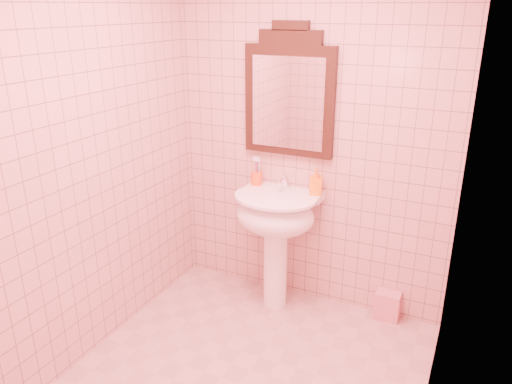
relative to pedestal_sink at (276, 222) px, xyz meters
The scene contains 8 objects.
floor 1.10m from the pedestal_sink, 79.96° to the right, with size 2.20×2.20×0.00m, color tan.
back_wall 0.65m from the pedestal_sink, 56.02° to the left, with size 2.00×0.02×2.50m, color #CD9A8F.
pedestal_sink is the anchor object (origin of this frame).
faucet 0.29m from the pedestal_sink, 90.00° to the left, with size 0.04×0.16×0.11m.
mirror 0.88m from the pedestal_sink, 90.00° to the left, with size 0.64×0.06×0.89m.
toothbrush_cup 0.36m from the pedestal_sink, 146.05° to the left, with size 0.08×0.08×0.18m.
soap_dispenser 0.40m from the pedestal_sink, 32.06° to the left, with size 0.08×0.09×0.19m, color orange.
towel 0.99m from the pedestal_sink, 11.99° to the left, with size 0.17×0.11×0.21m, color pink.
Camera 1 is at (1.09, -2.08, 2.09)m, focal length 35.00 mm.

